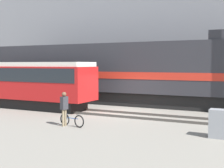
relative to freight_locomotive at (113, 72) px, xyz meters
name	(u,v)px	position (x,y,z in m)	size (l,w,h in m)	color
ground_plane	(120,112)	(2.43, -3.92, -2.43)	(120.00, 120.00, 0.00)	gray
track_near	(113,114)	(2.43, -4.89, -2.36)	(60.00, 1.50, 0.14)	#47423D
track_far	(142,104)	(2.43, 0.00, -2.36)	(60.00, 1.51, 0.14)	#47423D
building_backdrop	(172,25)	(2.43, 7.52, 4.32)	(46.16, 6.00, 13.49)	gray
freight_locomotive	(113,72)	(0.00, 0.00, 0.00)	(21.01, 3.04, 5.22)	black
streetcar	(20,82)	(-4.95, -4.89, -0.59)	(11.31, 2.54, 3.21)	black
bicycle	(72,120)	(2.20, -8.99, -2.11)	(1.57, 0.45, 0.68)	black
person	(64,105)	(1.81, -9.07, -1.39)	(0.27, 0.39, 1.70)	#8C7A5B
signal_box	(218,124)	(9.00, -8.19, -1.83)	(0.70, 0.60, 1.20)	gray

